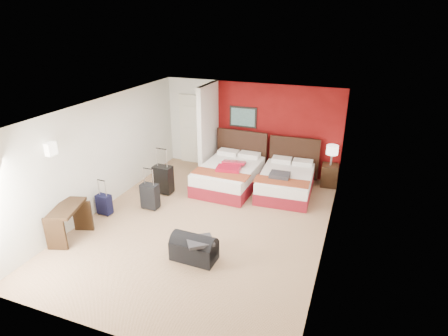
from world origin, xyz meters
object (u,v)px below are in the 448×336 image
at_px(bed_left, 229,176).
at_px(bed_right, 286,183).
at_px(suitcase_black, 163,180).
at_px(suitcase_navy, 104,205).
at_px(red_suitcase_open, 231,166).
at_px(desk, 69,223).
at_px(nightstand, 329,175).
at_px(duffel_bag, 194,249).
at_px(table_lamp, 332,155).
at_px(suitcase_charcoal, 150,197).

relative_size(bed_left, bed_right, 1.10).
relative_size(bed_left, suitcase_black, 2.86).
xyz_separation_m(bed_right, suitcase_navy, (-3.56, -2.49, -0.05)).
relative_size(red_suitcase_open, desk, 0.91).
relative_size(nightstand, duffel_bag, 0.71).
xyz_separation_m(red_suitcase_open, desk, (-2.20, -3.32, -0.27)).
relative_size(suitcase_navy, duffel_bag, 0.54).
distance_m(table_lamp, duffel_bag, 4.63).
bearing_deg(red_suitcase_open, bed_right, 2.32).
bearing_deg(table_lamp, bed_right, -138.59).
height_order(nightstand, desk, desk).
bearing_deg(table_lamp, suitcase_charcoal, -143.56).
distance_m(bed_left, table_lamp, 2.68).
bearing_deg(nightstand, suitcase_black, -156.90).
distance_m(suitcase_charcoal, desk, 1.87).
xyz_separation_m(suitcase_black, duffel_bag, (1.88, -2.23, -0.14)).
relative_size(bed_left, nightstand, 3.39).
bearing_deg(suitcase_charcoal, desk, -115.18).
relative_size(bed_left, desk, 2.23).
bearing_deg(suitcase_navy, bed_right, 38.06).
xyz_separation_m(bed_right, suitcase_black, (-2.86, -1.07, 0.07)).
bearing_deg(bed_left, table_lamp, 24.46).
xyz_separation_m(red_suitcase_open, duffel_bag, (0.37, -3.04, -0.43)).
height_order(bed_right, nightstand, nightstand).
distance_m(red_suitcase_open, table_lamp, 2.58).
bearing_deg(bed_right, duffel_bag, -109.71).
relative_size(table_lamp, duffel_bag, 0.64).
distance_m(nightstand, desk, 6.33).
bearing_deg(bed_right, suitcase_black, -162.61).
distance_m(nightstand, duffel_bag, 4.59).
relative_size(red_suitcase_open, table_lamp, 1.52).
bearing_deg(suitcase_charcoal, bed_right, 34.89).
bearing_deg(bed_right, table_lamp, 38.34).
height_order(red_suitcase_open, suitcase_black, red_suitcase_open).
bearing_deg(nightstand, duffel_bag, -118.77).
distance_m(bed_left, desk, 4.01).
relative_size(nightstand, suitcase_navy, 1.30).
distance_m(red_suitcase_open, suitcase_charcoal, 2.18).
height_order(bed_left, suitcase_navy, bed_left).
xyz_separation_m(red_suitcase_open, suitcase_black, (-1.51, -0.81, -0.30)).
bearing_deg(red_suitcase_open, suitcase_black, -159.88).
height_order(table_lamp, duffel_bag, table_lamp).
xyz_separation_m(suitcase_navy, desk, (0.01, -1.08, 0.15)).
distance_m(red_suitcase_open, suitcase_black, 1.74).
relative_size(bed_left, suitcase_charcoal, 3.41).
distance_m(bed_left, suitcase_charcoal, 2.17).
bearing_deg(red_suitcase_open, suitcase_charcoal, -138.68).
relative_size(suitcase_charcoal, suitcase_navy, 1.30).
bearing_deg(bed_left, nightstand, 24.46).
bearing_deg(desk, duffel_bag, -10.98).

